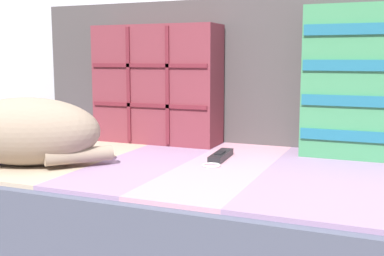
{
  "coord_description": "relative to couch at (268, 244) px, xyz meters",
  "views": [
    {
      "loc": [
        0.28,
        -1.09,
        0.7
      ],
      "look_at": [
        -0.19,
        0.04,
        0.52
      ],
      "focal_mm": 45.0,
      "sensor_mm": 36.0,
      "label": 1
    }
  ],
  "objects": [
    {
      "name": "throw_pillow_quilted",
      "position": [
        -0.43,
        0.21,
        0.41
      ],
      "size": [
        0.42,
        0.14,
        0.38
      ],
      "color": "brown",
      "rests_on": "couch"
    },
    {
      "name": "game_remote_near",
      "position": [
        -0.15,
        0.03,
        0.22
      ],
      "size": [
        0.06,
        0.2,
        0.02
      ],
      "color": "black",
      "rests_on": "couch"
    },
    {
      "name": "couch",
      "position": [
        0.0,
        0.0,
        0.0
      ],
      "size": [
        1.86,
        0.86,
        0.42
      ],
      "color": "gray",
      "rests_on": "ground_plane"
    },
    {
      "name": "sofa_backrest",
      "position": [
        -0.0,
        0.36,
        0.45
      ],
      "size": [
        1.83,
        0.14,
        0.47
      ],
      "color": "#474242",
      "rests_on": "couch"
    },
    {
      "name": "sleeping_cat",
      "position": [
        -0.61,
        -0.24,
        0.3
      ],
      "size": [
        0.43,
        0.33,
        0.18
      ],
      "color": "gray",
      "rests_on": "couch"
    }
  ]
}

